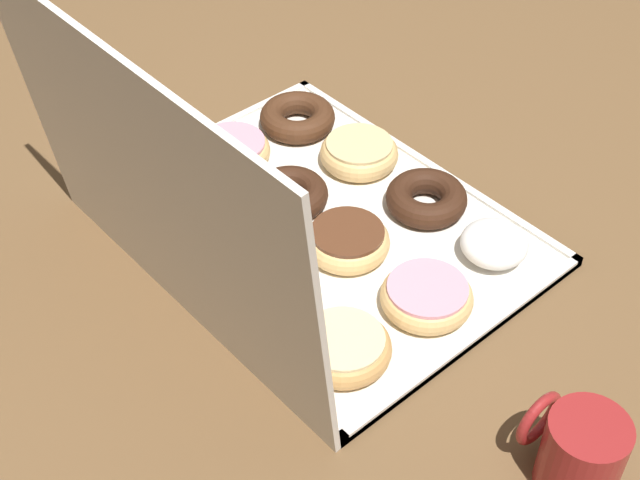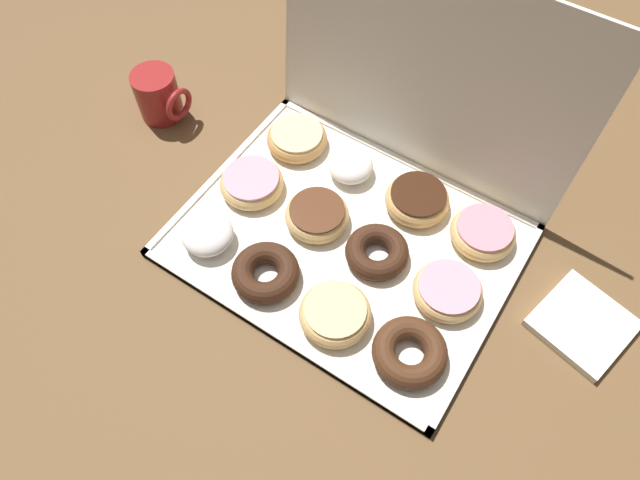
# 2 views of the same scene
# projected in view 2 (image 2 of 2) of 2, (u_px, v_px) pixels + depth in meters

# --- Properties ---
(ground_plane) EXTENTS (3.00, 3.00, 0.00)m
(ground_plane) POSITION_uv_depth(u_px,v_px,m) (345.00, 243.00, 1.05)
(ground_plane) COLOR brown
(donut_box) EXTENTS (0.58, 0.44, 0.01)m
(donut_box) POSITION_uv_depth(u_px,v_px,m) (345.00, 241.00, 1.05)
(donut_box) COLOR silver
(donut_box) RESTS_ON ground
(box_lid_open) EXTENTS (0.58, 0.05, 0.40)m
(box_lid_open) POSITION_uv_depth(u_px,v_px,m) (426.00, 78.00, 0.99)
(box_lid_open) COLOR silver
(box_lid_open) RESTS_ON ground
(powdered_filled_donut_0) EXTENTS (0.09, 0.09, 0.05)m
(powdered_filled_donut_0) POSITION_uv_depth(u_px,v_px,m) (207.00, 234.00, 1.02)
(powdered_filled_donut_0) COLOR white
(powdered_filled_donut_0) RESTS_ON donut_box
(chocolate_cake_ring_donut_1) EXTENTS (0.12, 0.12, 0.04)m
(chocolate_cake_ring_donut_1) POSITION_uv_depth(u_px,v_px,m) (266.00, 272.00, 0.99)
(chocolate_cake_ring_donut_1) COLOR #381E11
(chocolate_cake_ring_donut_1) RESTS_ON donut_box
(glazed_ring_donut_2) EXTENTS (0.12, 0.12, 0.04)m
(glazed_ring_donut_2) POSITION_uv_depth(u_px,v_px,m) (335.00, 314.00, 0.94)
(glazed_ring_donut_2) COLOR #E5B770
(glazed_ring_donut_2) RESTS_ON donut_box
(chocolate_cake_ring_donut_3) EXTENTS (0.12, 0.12, 0.04)m
(chocolate_cake_ring_donut_3) POSITION_uv_depth(u_px,v_px,m) (410.00, 352.00, 0.91)
(chocolate_cake_ring_donut_3) COLOR #472816
(chocolate_cake_ring_donut_3) RESTS_ON donut_box
(pink_frosted_donut_4) EXTENTS (0.12, 0.12, 0.04)m
(pink_frosted_donut_4) POSITION_uv_depth(u_px,v_px,m) (251.00, 183.00, 1.08)
(pink_frosted_donut_4) COLOR #E5B770
(pink_frosted_donut_4) RESTS_ON donut_box
(chocolate_frosted_donut_5) EXTENTS (0.12, 0.12, 0.04)m
(chocolate_frosted_donut_5) POSITION_uv_depth(u_px,v_px,m) (317.00, 215.00, 1.05)
(chocolate_frosted_donut_5) COLOR #E5B770
(chocolate_frosted_donut_5) RESTS_ON donut_box
(chocolate_cake_ring_donut_6) EXTENTS (0.11, 0.11, 0.04)m
(chocolate_cake_ring_donut_6) POSITION_uv_depth(u_px,v_px,m) (377.00, 251.00, 1.01)
(chocolate_cake_ring_donut_6) COLOR #381E11
(chocolate_cake_ring_donut_6) RESTS_ON donut_box
(pink_frosted_donut_7) EXTENTS (0.12, 0.12, 0.04)m
(pink_frosted_donut_7) POSITION_uv_depth(u_px,v_px,m) (448.00, 290.00, 0.97)
(pink_frosted_donut_7) COLOR #E5B770
(pink_frosted_donut_7) RESTS_ON donut_box
(glazed_ring_donut_8) EXTENTS (0.12, 0.12, 0.04)m
(glazed_ring_donut_8) POSITION_uv_depth(u_px,v_px,m) (297.00, 138.00, 1.14)
(glazed_ring_donut_8) COLOR tan
(glazed_ring_donut_8) RESTS_ON donut_box
(powdered_filled_donut_9) EXTENTS (0.08, 0.08, 0.05)m
(powdered_filled_donut_9) POSITION_uv_depth(u_px,v_px,m) (351.00, 166.00, 1.10)
(powdered_filled_donut_9) COLOR white
(powdered_filled_donut_9) RESTS_ON donut_box
(chocolate_frosted_donut_10) EXTENTS (0.12, 0.12, 0.04)m
(chocolate_frosted_donut_10) POSITION_uv_depth(u_px,v_px,m) (417.00, 199.00, 1.06)
(chocolate_frosted_donut_10) COLOR tan
(chocolate_frosted_donut_10) RESTS_ON donut_box
(pink_frosted_donut_11) EXTENTS (0.12, 0.12, 0.04)m
(pink_frosted_donut_11) POSITION_uv_depth(u_px,v_px,m) (483.00, 232.00, 1.03)
(pink_frosted_donut_11) COLOR #E5B770
(pink_frosted_donut_11) RESTS_ON donut_box
(coffee_mug) EXTENTS (0.11, 0.09, 0.10)m
(coffee_mug) POSITION_uv_depth(u_px,v_px,m) (159.00, 95.00, 1.17)
(coffee_mug) COLOR maroon
(coffee_mug) RESTS_ON ground
(napkin_stack) EXTENTS (0.17, 0.17, 0.02)m
(napkin_stack) POSITION_uv_depth(u_px,v_px,m) (582.00, 324.00, 0.96)
(napkin_stack) COLOR white
(napkin_stack) RESTS_ON ground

